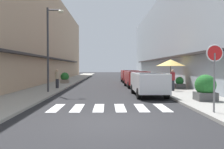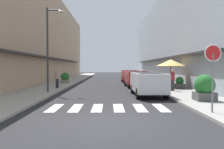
# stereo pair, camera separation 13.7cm
# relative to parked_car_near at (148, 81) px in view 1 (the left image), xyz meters

# --- Properties ---
(ground_plane) EXTENTS (114.35, 114.35, 0.00)m
(ground_plane) POSITION_rel_parked_car_near_xyz_m (-2.48, 13.53, -0.92)
(ground_plane) COLOR #232326
(sidewalk_left) EXTENTS (2.97, 72.77, 0.12)m
(sidewalk_left) POSITION_rel_parked_car_near_xyz_m (-7.49, 13.53, -0.86)
(sidewalk_left) COLOR #9E998E
(sidewalk_left) RESTS_ON ground_plane
(sidewalk_right) EXTENTS (2.97, 72.77, 0.12)m
(sidewalk_right) POSITION_rel_parked_car_near_xyz_m (2.53, 13.53, -0.86)
(sidewalk_right) COLOR gray
(sidewalk_right) RESTS_ON ground_plane
(building_row_left) EXTENTS (5.50, 48.78, 11.03)m
(building_row_left) POSITION_rel_parked_car_near_xyz_m (-11.48, 15.13, 4.59)
(building_row_left) COLOR tan
(building_row_left) RESTS_ON ground_plane
(building_row_right) EXTENTS (5.50, 48.78, 10.68)m
(building_row_right) POSITION_rel_parked_car_near_xyz_m (6.52, 15.13, 4.42)
(building_row_right) COLOR #939EA8
(building_row_right) RESTS_ON ground_plane
(crosswalk) EXTENTS (5.20, 2.20, 0.01)m
(crosswalk) POSITION_rel_parked_car_near_xyz_m (-2.48, -4.37, -0.92)
(crosswalk) COLOR silver
(crosswalk) RESTS_ON ground_plane
(parked_car_near) EXTENTS (1.85, 4.52, 1.47)m
(parked_car_near) POSITION_rel_parked_car_near_xyz_m (0.00, 0.00, 0.00)
(parked_car_near) COLOR silver
(parked_car_near) RESTS_ON ground_plane
(parked_car_mid) EXTENTS (1.93, 4.52, 1.47)m
(parked_car_mid) POSITION_rel_parked_car_near_xyz_m (-0.00, 6.64, -0.00)
(parked_car_mid) COLOR maroon
(parked_car_mid) RESTS_ON ground_plane
(parked_car_far) EXTENTS (1.84, 4.02, 1.47)m
(parked_car_far) POSITION_rel_parked_car_near_xyz_m (0.00, 13.33, -0.00)
(parked_car_far) COLOR maroon
(parked_car_far) RESTS_ON ground_plane
(round_street_sign) EXTENTS (0.65, 0.07, 2.56)m
(round_street_sign) POSITION_rel_parked_car_near_xyz_m (1.46, -6.10, 1.16)
(round_street_sign) COLOR slate
(round_street_sign) RESTS_ON sidewalk_right
(street_lamp) EXTENTS (1.19, 0.28, 5.76)m
(street_lamp) POSITION_rel_parked_car_near_xyz_m (-6.48, 1.58, 2.69)
(street_lamp) COLOR #38383D
(street_lamp) RESTS_ON sidewalk_left
(cafe_umbrella) EXTENTS (2.41, 2.41, 2.35)m
(cafe_umbrella) POSITION_rel_parked_car_near_xyz_m (2.72, 5.00, 1.26)
(cafe_umbrella) COLOR #262626
(cafe_umbrella) RESTS_ON sidewalk_right
(planter_corner) EXTENTS (1.06, 1.06, 1.33)m
(planter_corner) POSITION_rel_parked_car_near_xyz_m (2.45, -2.87, -0.15)
(planter_corner) COLOR #4C4C4C
(planter_corner) RESTS_ON sidewalk_right
(planter_midblock) EXTENTS (0.75, 0.75, 0.92)m
(planter_midblock) POSITION_rel_parked_car_near_xyz_m (3.23, 4.17, -0.38)
(planter_midblock) COLOR #4C4C4C
(planter_midblock) RESTS_ON sidewalk_right
(planter_far) EXTENTS (0.89, 0.89, 1.14)m
(planter_far) POSITION_rel_parked_car_near_xyz_m (-7.11, 10.59, -0.25)
(planter_far) COLOR gray
(planter_far) RESTS_ON sidewalk_left
(pedestrian_walking_near) EXTENTS (0.34, 0.34, 1.54)m
(pedestrian_walking_near) POSITION_rel_parked_car_near_xyz_m (-6.65, 4.53, -0.00)
(pedestrian_walking_near) COLOR #282B33
(pedestrian_walking_near) RESTS_ON sidewalk_left
(pedestrian_walking_far) EXTENTS (0.34, 0.34, 1.54)m
(pedestrian_walking_far) POSITION_rel_parked_car_near_xyz_m (2.14, 2.20, -0.00)
(pedestrian_walking_far) COLOR #282B33
(pedestrian_walking_far) RESTS_ON sidewalk_right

